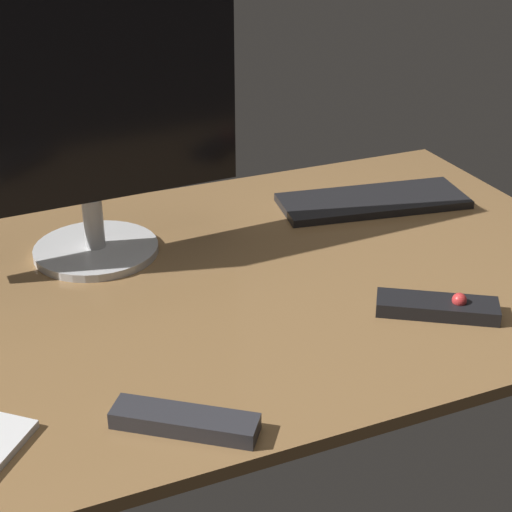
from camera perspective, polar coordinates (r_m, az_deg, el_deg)
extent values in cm
cube|color=olive|center=(134.49, -3.32, -2.39)|extent=(140.00, 84.00, 2.00)
cylinder|color=silver|center=(146.34, -11.17, 0.44)|extent=(21.94, 21.94, 1.41)
cylinder|color=silver|center=(144.11, -11.35, 2.30)|extent=(3.48, 3.48, 9.04)
cube|color=black|center=(136.30, -12.24, 11.07)|extent=(53.45, 5.63, 36.76)
cube|color=black|center=(164.91, 8.22, 3.85)|extent=(39.12, 19.61, 1.52)
cube|color=black|center=(128.38, 12.62, -3.52)|extent=(18.76, 14.78, 2.26)
sphere|color=red|center=(127.92, 14.11, -3.03)|extent=(2.29, 2.29, 2.29)
cube|color=#2D2D33|center=(102.85, -5.04, -11.49)|extent=(17.65, 14.61, 2.30)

